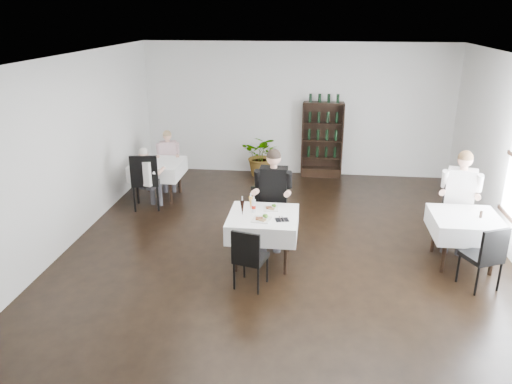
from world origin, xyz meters
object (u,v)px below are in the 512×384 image
wine_shelf (322,141)px  diner_main (273,191)px  potted_tree (262,155)px  main_table (263,224)px

wine_shelf → diner_main: size_ratio=1.10×
wine_shelf → potted_tree: wine_shelf is taller
wine_shelf → main_table: bearing=-101.8°
wine_shelf → main_table: (-0.90, -4.31, -0.23)m
potted_tree → main_table: bearing=-83.8°
potted_tree → wine_shelf: bearing=4.8°
main_table → potted_tree: bearing=96.2°
main_table → potted_tree: 4.23m
wine_shelf → potted_tree: (-1.35, -0.11, -0.36)m
wine_shelf → main_table: wine_shelf is taller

